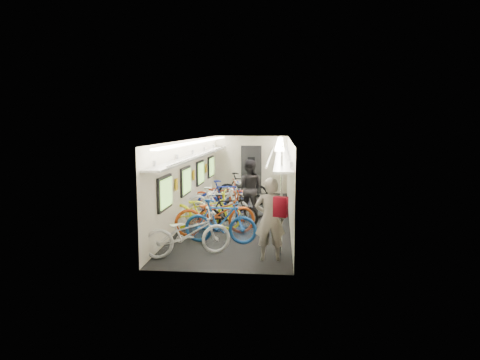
% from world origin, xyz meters
% --- Properties ---
extents(train_car_shell, '(10.00, 10.00, 10.00)m').
position_xyz_m(train_car_shell, '(-0.36, 0.71, 1.66)').
color(train_car_shell, black).
rests_on(train_car_shell, ground).
extents(bicycle_0, '(2.01, 1.41, 1.00)m').
position_xyz_m(bicycle_0, '(-0.76, -3.98, 0.50)').
color(bicycle_0, silver).
rests_on(bicycle_0, ground).
extents(bicycle_1, '(1.81, 0.65, 1.06)m').
position_xyz_m(bicycle_1, '(-0.19, -2.92, 0.53)').
color(bicycle_1, '#194B9A').
rests_on(bicycle_1, ground).
extents(bicycle_2, '(2.23, 1.42, 1.11)m').
position_xyz_m(bicycle_2, '(-0.44, -2.14, 0.55)').
color(bicycle_2, '#9E3911').
rests_on(bicycle_2, ground).
extents(bicycle_3, '(1.74, 0.95, 1.00)m').
position_xyz_m(bicycle_3, '(-0.15, -1.67, 0.50)').
color(bicycle_3, black).
rests_on(bicycle_3, ground).
extents(bicycle_4, '(2.06, 0.75, 1.08)m').
position_xyz_m(bicycle_4, '(-0.83, -1.57, 0.54)').
color(bicycle_4, '#DEEC16').
rests_on(bicycle_4, ground).
extents(bicycle_5, '(1.92, 1.06, 1.11)m').
position_xyz_m(bicycle_5, '(-0.54, -1.09, 0.56)').
color(bicycle_5, silver).
rests_on(bicycle_5, ground).
extents(bicycle_6, '(2.25, 1.51, 1.12)m').
position_xyz_m(bicycle_6, '(-0.63, 0.02, 0.56)').
color(bicycle_6, silver).
rests_on(bicycle_6, ground).
extents(bicycle_7, '(1.91, 0.86, 1.11)m').
position_xyz_m(bicycle_7, '(-0.49, 0.43, 0.55)').
color(bicycle_7, navy).
rests_on(bicycle_7, ground).
extents(bicycle_8, '(2.08, 1.30, 1.03)m').
position_xyz_m(bicycle_8, '(-0.79, 1.16, 0.52)').
color(bicycle_8, '#9E2F11').
rests_on(bicycle_8, ground).
extents(bicycle_9, '(1.98, 0.95, 1.15)m').
position_xyz_m(bicycle_9, '(-0.12, 2.27, 0.57)').
color(bicycle_9, black).
rests_on(bicycle_9, ground).
extents(passenger_near, '(0.66, 0.45, 1.75)m').
position_xyz_m(passenger_near, '(1.02, -4.11, 0.87)').
color(passenger_near, gray).
rests_on(passenger_near, ground).
extents(passenger_mid, '(0.96, 0.80, 1.79)m').
position_xyz_m(passenger_mid, '(0.27, 0.10, 0.90)').
color(passenger_mid, black).
rests_on(passenger_mid, ground).
extents(backpack, '(0.29, 0.22, 0.38)m').
position_xyz_m(backpack, '(1.23, -4.86, 1.28)').
color(backpack, '#AB1129').
rests_on(backpack, passenger_near).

